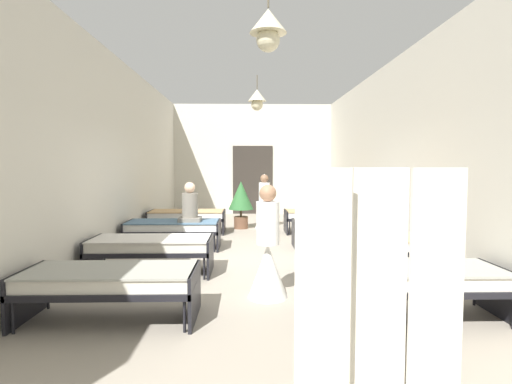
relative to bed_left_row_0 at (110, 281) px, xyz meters
name	(u,v)px	position (x,y,z in m)	size (l,w,h in m)	color
ground_plane	(258,262)	(1.72, 2.85, -0.49)	(6.13, 14.46, 0.10)	#9E9384
room_shell	(256,155)	(1.72, 4.13, 1.49)	(5.93, 14.06, 3.86)	beige
bed_left_row_0	(110,281)	(0.00, 0.00, 0.00)	(1.90, 0.84, 0.57)	black
bed_right_row_0	(417,279)	(3.43, 0.00, 0.00)	(1.90, 0.84, 0.57)	black
bed_left_row_1	(151,246)	(0.00, 1.90, 0.00)	(1.90, 0.84, 0.57)	black
bed_right_row_1	(367,245)	(3.43, 1.90, 0.00)	(1.90, 0.84, 0.57)	black
bed_left_row_2	(173,228)	(0.00, 3.80, 0.00)	(1.90, 0.84, 0.57)	black
bed_right_row_2	(339,227)	(3.43, 3.80, 0.00)	(1.90, 0.84, 0.57)	black
bed_left_row_3	(187,216)	(0.00, 5.70, 0.00)	(1.90, 0.84, 0.57)	black
bed_right_row_3	(322,215)	(3.43, 5.70, 0.00)	(1.90, 0.84, 0.57)	black
nurse_near_aisle	(268,257)	(1.78, 0.72, 0.09)	(0.52, 0.52, 1.49)	white
nurse_mid_aisle	(264,209)	(1.98, 6.40, 0.09)	(0.52, 0.52, 1.49)	white
patient_seated_primary	(308,199)	(3.08, 5.74, 0.43)	(0.44, 0.44, 0.80)	gray
patient_seated_secondary	(190,207)	(0.35, 3.76, 0.43)	(0.44, 0.44, 0.80)	slate
potted_plant	(241,199)	(1.35, 6.41, 0.38)	(0.67, 0.67, 1.29)	brown
privacy_screen	(379,283)	(2.48, -1.52, 0.41)	(1.24, 0.23, 1.70)	silver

